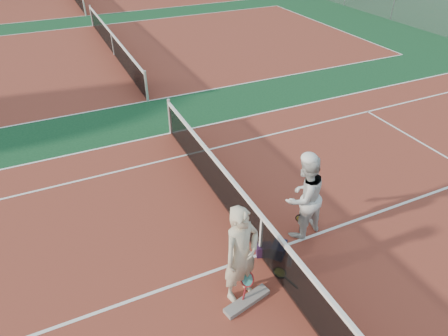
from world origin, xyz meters
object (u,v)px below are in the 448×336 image
at_px(racket_black_held, 300,225).
at_px(racket_spare, 280,272).
at_px(racket_red, 247,285).
at_px(sports_bag_navy, 279,249).
at_px(sports_bag_purple, 264,250).
at_px(player_a, 241,255).
at_px(water_bottle, 290,260).
at_px(player_b, 304,197).
at_px(net_main, 261,236).

height_order(racket_black_held, racket_spare, racket_black_held).
height_order(racket_red, sports_bag_navy, racket_red).
relative_size(racket_red, racket_spare, 0.91).
bearing_deg(racket_black_held, sports_bag_purple, -37.83).
bearing_deg(racket_red, player_a, 87.83).
bearing_deg(player_a, racket_spare, -10.58).
bearing_deg(sports_bag_navy, racket_black_held, 22.71).
bearing_deg(water_bottle, player_b, 45.58).
distance_m(player_b, racket_black_held, 0.67).
distance_m(player_a, racket_black_held, 2.08).
distance_m(player_a, sports_bag_navy, 1.48).
xyz_separation_m(racket_black_held, sports_bag_navy, (-0.68, -0.29, -0.15)).
bearing_deg(player_b, water_bottle, 34.21).
bearing_deg(player_b, player_a, 14.09).
xyz_separation_m(net_main, water_bottle, (0.37, -0.49, -0.36)).
bearing_deg(sports_bag_navy, player_b, 26.73).
xyz_separation_m(racket_black_held, water_bottle, (-0.65, -0.63, -0.14)).
bearing_deg(net_main, water_bottle, -52.85).
relative_size(net_main, racket_red, 20.13).
bearing_deg(water_bottle, sports_bag_purple, 122.38).
relative_size(racket_black_held, racket_spare, 0.97).
bearing_deg(racket_red, racket_black_held, -13.29).
bearing_deg(sports_bag_navy, player_a, -155.40).
bearing_deg(racket_red, racket_spare, -27.69).
bearing_deg(net_main, player_b, 11.99).
xyz_separation_m(racket_red, racket_black_held, (1.71, 0.90, 0.02)).
xyz_separation_m(player_a, water_bottle, (1.15, 0.16, -0.82)).
height_order(player_b, sports_bag_purple, player_b).
xyz_separation_m(sports_bag_navy, water_bottle, (0.04, -0.35, 0.01)).
distance_m(racket_spare, sports_bag_navy, 0.50).
relative_size(player_b, racket_red, 3.48).
distance_m(player_b, sports_bag_navy, 1.16).
bearing_deg(net_main, racket_spare, -78.94).
bearing_deg(racket_spare, player_b, -63.52).
relative_size(racket_red, water_bottle, 1.82).
xyz_separation_m(racket_spare, sports_bag_navy, (0.23, 0.42, 0.13)).
xyz_separation_m(racket_black_held, racket_spare, (-0.91, -0.71, -0.28)).
bearing_deg(racket_spare, player_a, 82.60).
relative_size(player_a, sports_bag_purple, 6.40).
relative_size(net_main, player_a, 5.66).
bearing_deg(racket_black_held, sports_bag_navy, -24.93).
relative_size(racket_red, racket_black_held, 0.93).
bearing_deg(racket_red, water_bottle, -27.00).
bearing_deg(racket_black_held, racket_red, -19.95).
bearing_deg(racket_red, player_b, -11.87).
distance_m(player_a, racket_red, 0.71).
relative_size(net_main, sports_bag_navy, 30.56).
bearing_deg(water_bottle, sports_bag_navy, 96.01).
bearing_deg(player_a, net_main, 24.01).
xyz_separation_m(player_a, racket_black_held, (1.80, 0.80, -0.68)).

